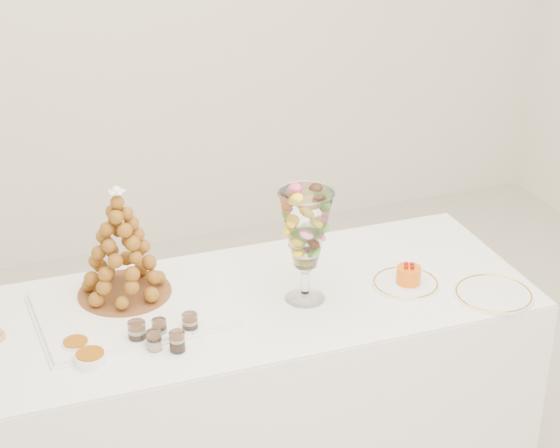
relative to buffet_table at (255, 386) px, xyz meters
name	(u,v)px	position (x,y,z in m)	size (l,w,h in m)	color
buffet_table	(255,386)	(0.00, 0.00, 0.00)	(1.87, 0.78, 0.70)	white
lace_tray	(133,309)	(-0.39, 0.06, 0.36)	(0.59, 0.44, 0.02)	white
macaron_vase	(306,231)	(0.16, -0.06, 0.60)	(0.17, 0.17, 0.38)	white
cake_plate	(405,284)	(0.51, -0.10, 0.36)	(0.23, 0.23, 0.01)	white
spare_plate	(493,295)	(0.75, -0.27, 0.36)	(0.26, 0.26, 0.01)	white
verrine_a	(137,333)	(-0.42, -0.12, 0.39)	(0.05, 0.05, 0.07)	white
verrine_b	(159,329)	(-0.35, -0.12, 0.38)	(0.05, 0.05, 0.06)	white
verrine_c	(190,324)	(-0.25, -0.13, 0.39)	(0.05, 0.05, 0.07)	white
verrine_d	(154,340)	(-0.38, -0.17, 0.38)	(0.05, 0.05, 0.06)	white
verrine_e	(177,341)	(-0.31, -0.21, 0.38)	(0.05, 0.05, 0.06)	white
ramekin_back	(76,346)	(-0.60, -0.09, 0.37)	(0.08, 0.08, 0.03)	white
ramekin_front	(90,358)	(-0.57, -0.18, 0.37)	(0.09, 0.09, 0.03)	white
croquembouche	(121,243)	(-0.39, 0.15, 0.56)	(0.31, 0.31, 0.38)	brown
mousse_cake	(409,275)	(0.52, -0.10, 0.39)	(0.08, 0.08, 0.07)	orange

